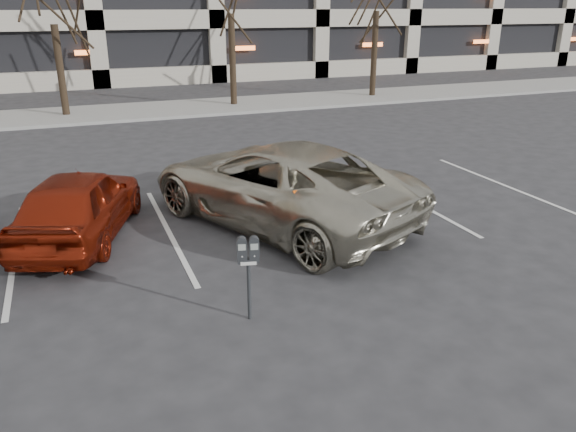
{
  "coord_description": "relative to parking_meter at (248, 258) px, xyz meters",
  "views": [
    {
      "loc": [
        -2.99,
        -8.24,
        4.25
      ],
      "look_at": [
        0.07,
        -0.49,
        1.11
      ],
      "focal_mm": 35.0,
      "sensor_mm": 36.0,
      "label": 1
    }
  ],
  "objects": [
    {
      "name": "stall_lines",
      "position": [
        -0.49,
        3.77,
        -0.95
      ],
      "size": [
        16.9,
        5.2,
        0.0
      ],
      "color": "silver",
      "rests_on": "ground"
    },
    {
      "name": "ground",
      "position": [
        0.91,
        1.47,
        -0.96
      ],
      "size": [
        140.0,
        140.0,
        0.0
      ],
      "primitive_type": "plane",
      "color": "#28282B",
      "rests_on": "ground"
    },
    {
      "name": "sidewalk",
      "position": [
        0.91,
        17.47,
        -0.9
      ],
      "size": [
        80.0,
        4.0,
        0.12
      ],
      "primitive_type": "cube",
      "color": "gray",
      "rests_on": "ground"
    },
    {
      "name": "suv_silver",
      "position": [
        1.76,
        3.47,
        -0.12
      ],
      "size": [
        5.0,
        6.65,
        1.68
      ],
      "rotation": [
        0.0,
        0.0,
        3.56
      ],
      "color": "#AFAA95",
      "rests_on": "ground"
    },
    {
      "name": "parking_meter",
      "position": [
        0.0,
        0.0,
        0.0
      ],
      "size": [
        0.34,
        0.2,
        1.25
      ],
      "rotation": [
        0.0,
        0.0,
        -0.26
      ],
      "color": "black",
      "rests_on": "ground"
    },
    {
      "name": "car_red",
      "position": [
        -2.09,
        4.08,
        -0.27
      ],
      "size": [
        2.92,
        4.36,
        1.38
      ],
      "primitive_type": "imported",
      "rotation": [
        0.0,
        0.0,
        2.79
      ],
      "color": "maroon",
      "rests_on": "ground"
    }
  ]
}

